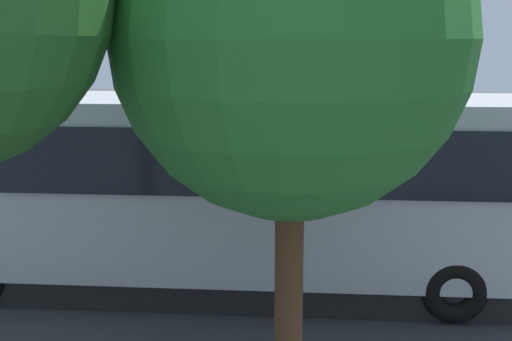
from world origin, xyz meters
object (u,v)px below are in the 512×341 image
Objects in this scene: spectator_left at (253,193)px; tree_left at (292,12)px; parked_motorcycle_silver at (413,229)px; stunt_motorcycle at (245,171)px; tour_bus at (217,194)px; spectator_far_left at (307,198)px; traffic_cone at (348,178)px; spectator_centre at (190,191)px.

tree_left is at bearing 99.93° from spectator_left.
stunt_motorcycle is (3.94, -4.96, 0.13)m from parked_motorcycle_silver.
spectator_far_left is at bearing -119.90° from tour_bus.
traffic_cone is 12.30m from tree_left.
spectator_far_left is 5.09m from stunt_motorcycle.
spectator_left is 3.28m from parked_motorcycle_silver.
stunt_motorcycle is at bearing -86.90° from tour_bus.
tour_bus is 3.05m from spectator_centre.
stunt_motorcycle is at bearing -80.59° from tree_left.
tree_left is at bearing 69.77° from parked_motorcycle_silver.
traffic_cone is (-2.85, -0.73, -0.31)m from stunt_motorcycle.
spectator_centre is at bearing -69.90° from tour_bus.
parked_motorcycle_silver is at bearing 173.72° from spectator_far_left.
tour_bus is 5.94× the size of spectator_left.
parked_motorcycle_silver reaches higher than traffic_cone.
tour_bus reaches higher than traffic_cone.
traffic_cone is at bearing -95.27° from tree_left.
spectator_centre is (1.36, -0.26, -0.06)m from spectator_left.
spectator_left is 2.84× the size of traffic_cone.
tree_left is (-2.42, 6.37, 3.42)m from spectator_centre.
spectator_far_left is 0.88× the size of stunt_motorcycle.
traffic_cone is at bearing -165.58° from stunt_motorcycle.
tour_bus is 2.63m from spectator_left.
tree_left reaches higher than parked_motorcycle_silver.
parked_motorcycle_silver is (-3.22, 0.27, -0.60)m from spectator_left.
tree_left is (0.04, 6.07, 3.44)m from spectator_far_left.
spectator_centre is at bearing 55.99° from traffic_cone.
spectator_far_left is 2.18m from parked_motorcycle_silver.
parked_motorcycle_silver is at bearing -147.34° from tour_bus.
spectator_left is at bearing 169.09° from spectator_centre.
tour_bus is 5.53× the size of stunt_motorcycle.
stunt_motorcycle is (0.39, -7.24, -1.03)m from tour_bus.
tree_left is (1.06, 11.53, 4.14)m from traffic_cone.
tour_bus reaches higher than stunt_motorcycle.
spectator_centre is at bearing 81.86° from stunt_motorcycle.
spectator_centre is 0.26× the size of tree_left.
tour_bus reaches higher than spectator_far_left.
spectator_left is at bearing -80.07° from tree_left.
tour_bus is at bearing 60.10° from spectator_far_left.
traffic_cone is at bearing -79.20° from parked_motorcycle_silver.
spectator_far_left is 5.60m from traffic_cone.
spectator_far_left is at bearing 178.14° from spectator_left.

